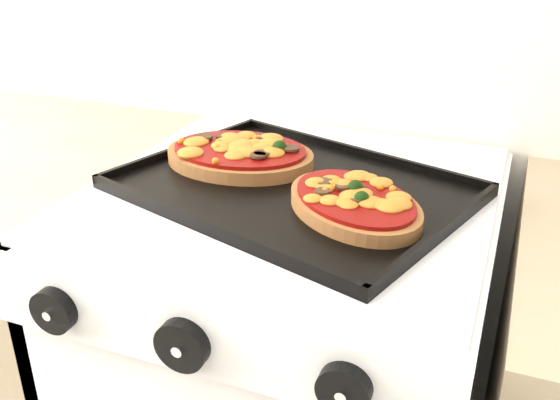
% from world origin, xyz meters
% --- Properties ---
extents(control_panel, '(0.60, 0.02, 0.09)m').
position_xyz_m(control_panel, '(-0.03, 1.39, 0.85)').
color(control_panel, silver).
rests_on(control_panel, stove).
extents(knob_left, '(0.06, 0.02, 0.06)m').
position_xyz_m(knob_left, '(-0.21, 1.37, 0.85)').
color(knob_left, black).
rests_on(knob_left, control_panel).
extents(knob_center, '(0.06, 0.02, 0.06)m').
position_xyz_m(knob_center, '(-0.03, 1.37, 0.85)').
color(knob_center, black).
rests_on(knob_center, control_panel).
extents(knob_right, '(0.06, 0.02, 0.06)m').
position_xyz_m(knob_right, '(0.15, 1.37, 0.85)').
color(knob_right, black).
rests_on(knob_right, control_panel).
extents(baking_tray, '(0.57, 0.48, 0.02)m').
position_xyz_m(baking_tray, '(-0.02, 1.68, 0.92)').
color(baking_tray, black).
rests_on(baking_tray, stove).
extents(pizza_left, '(0.25, 0.19, 0.04)m').
position_xyz_m(pizza_left, '(-0.13, 1.74, 0.94)').
color(pizza_left, '#965C33').
rests_on(pizza_left, baking_tray).
extents(pizza_right, '(0.27, 0.26, 0.03)m').
position_xyz_m(pizza_right, '(0.09, 1.63, 0.94)').
color(pizza_right, '#965C33').
rests_on(pizza_right, baking_tray).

